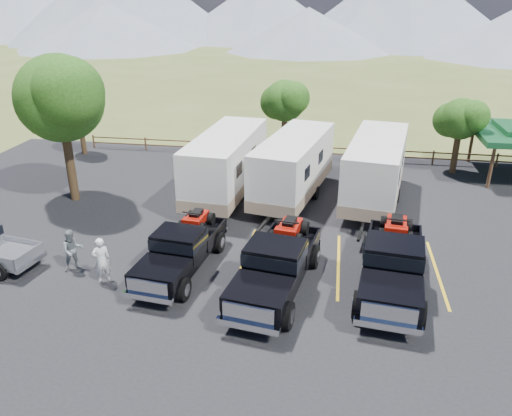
% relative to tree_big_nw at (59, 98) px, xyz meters
% --- Properties ---
extents(ground, '(320.00, 320.00, 0.00)m').
position_rel_tree_big_nw_xyz_m(ground, '(12.55, -9.03, -5.60)').
color(ground, '#495B26').
rests_on(ground, ground).
extents(asphalt_lot, '(44.00, 34.00, 0.04)m').
position_rel_tree_big_nw_xyz_m(asphalt_lot, '(12.55, -6.03, -5.58)').
color(asphalt_lot, black).
rests_on(asphalt_lot, ground).
extents(stall_lines, '(12.12, 5.50, 0.01)m').
position_rel_tree_big_nw_xyz_m(stall_lines, '(12.55, -5.03, -5.55)').
color(stall_lines, gold).
rests_on(stall_lines, asphalt_lot).
extents(tree_big_nw, '(5.54, 5.18, 7.84)m').
position_rel_tree_big_nw_xyz_m(tree_big_nw, '(0.00, 0.00, 0.00)').
color(tree_big_nw, '#301D12').
rests_on(tree_big_nw, ground).
extents(tree_ne_a, '(3.11, 2.92, 4.76)m').
position_rel_tree_big_nw_xyz_m(tree_ne_a, '(21.52, 7.99, -2.11)').
color(tree_ne_a, '#301D12').
rests_on(tree_ne_a, ground).
extents(tree_north, '(3.46, 3.24, 5.25)m').
position_rel_tree_big_nw_xyz_m(tree_north, '(10.52, 9.99, -1.76)').
color(tree_north, '#301D12').
rests_on(tree_north, ground).
extents(tree_nw_small, '(2.59, 2.43, 3.85)m').
position_rel_tree_big_nw_xyz_m(tree_nw_small, '(-3.48, 7.99, -2.81)').
color(tree_nw_small, '#301D12').
rests_on(tree_nw_small, ground).
extents(rail_fence, '(36.12, 0.12, 1.00)m').
position_rel_tree_big_nw_xyz_m(rail_fence, '(14.55, 9.47, -4.99)').
color(rail_fence, '#523623').
rests_on(rail_fence, ground).
extents(mountain_range, '(209.00, 71.00, 20.00)m').
position_rel_tree_big_nw_xyz_m(mountain_range, '(4.92, 96.95, 2.28)').
color(mountain_range, slate).
rests_on(mountain_range, ground).
extents(rig_left, '(2.68, 6.29, 2.04)m').
position_rel_tree_big_nw_xyz_m(rig_left, '(8.19, -6.40, -4.57)').
color(rig_left, black).
rests_on(rig_left, asphalt_lot).
extents(rig_center, '(3.17, 7.01, 2.26)m').
position_rel_tree_big_nw_xyz_m(rig_center, '(12.19, -7.20, -4.47)').
color(rig_center, black).
rests_on(rig_center, asphalt_lot).
extents(rig_right, '(3.06, 7.10, 2.30)m').
position_rel_tree_big_nw_xyz_m(rig_right, '(16.55, -6.41, -4.45)').
color(rig_right, black).
rests_on(rig_right, asphalt_lot).
extents(trailer_left, '(3.32, 10.28, 3.56)m').
position_rel_tree_big_nw_xyz_m(trailer_left, '(8.26, 1.76, -3.70)').
color(trailer_left, white).
rests_on(trailer_left, asphalt_lot).
extents(trailer_center, '(4.10, 10.03, 3.47)m').
position_rel_tree_big_nw_xyz_m(trailer_center, '(11.93, 2.03, -3.74)').
color(trailer_center, white).
rests_on(trailer_center, asphalt_lot).
extents(trailer_right, '(3.90, 10.20, 3.53)m').
position_rel_tree_big_nw_xyz_m(trailer_right, '(16.30, 2.23, -3.71)').
color(trailer_right, white).
rests_on(trailer_right, asphalt_lot).
extents(person_a, '(0.83, 0.76, 1.89)m').
position_rel_tree_big_nw_xyz_m(person_a, '(5.37, -7.82, -4.61)').
color(person_a, silver).
rests_on(person_a, asphalt_lot).
extents(person_b, '(1.10, 1.06, 1.78)m').
position_rel_tree_big_nw_xyz_m(person_b, '(3.80, -7.16, -4.67)').
color(person_b, slate).
rests_on(person_b, asphalt_lot).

